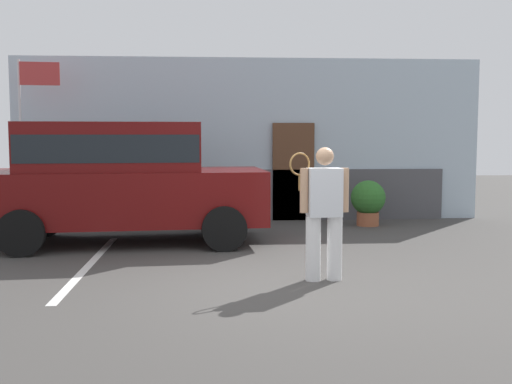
{
  "coord_description": "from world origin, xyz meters",
  "views": [
    {
      "loc": [
        -0.84,
        -7.4,
        1.85
      ],
      "look_at": [
        -0.22,
        1.2,
        1.05
      ],
      "focal_mm": 43.5,
      "sensor_mm": 36.0,
      "label": 1
    }
  ],
  "objects_px": {
    "parked_suv": "(121,176)",
    "tennis_player_man": "(324,211)",
    "potted_plant_by_porch": "(368,201)",
    "flag_pole": "(29,113)"
  },
  "relations": [
    {
      "from": "parked_suv",
      "to": "tennis_player_man",
      "type": "bearing_deg",
      "value": -48.94
    },
    {
      "from": "parked_suv",
      "to": "potted_plant_by_porch",
      "type": "relative_size",
      "value": 5.11
    },
    {
      "from": "parked_suv",
      "to": "flag_pole",
      "type": "bearing_deg",
      "value": 132.69
    },
    {
      "from": "tennis_player_man",
      "to": "potted_plant_by_porch",
      "type": "bearing_deg",
      "value": -114.49
    },
    {
      "from": "potted_plant_by_porch",
      "to": "flag_pole",
      "type": "xyz_separation_m",
      "value": [
        -6.73,
        0.17,
        1.76
      ]
    },
    {
      "from": "tennis_player_man",
      "to": "potted_plant_by_porch",
      "type": "distance_m",
      "value": 4.99
    },
    {
      "from": "potted_plant_by_porch",
      "to": "flag_pole",
      "type": "distance_m",
      "value": 6.96
    },
    {
      "from": "parked_suv",
      "to": "tennis_player_man",
      "type": "relative_size",
      "value": 2.79
    },
    {
      "from": "parked_suv",
      "to": "potted_plant_by_porch",
      "type": "distance_m",
      "value": 5.05
    },
    {
      "from": "parked_suv",
      "to": "potted_plant_by_porch",
      "type": "xyz_separation_m",
      "value": [
        4.7,
        1.73,
        -0.63
      ]
    }
  ]
}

